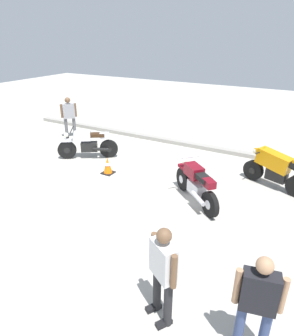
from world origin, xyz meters
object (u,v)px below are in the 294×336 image
person_in_gray_shirt (69,115)px  traffic_cone (108,166)px  person_in_black_shirt (257,302)px  motorcycle_orange_sportbike (276,168)px  person_in_white_shirt (163,270)px  motorcycle_maroon_cruiser (196,184)px  motorcycle_silver_cruiser (88,144)px

person_in_gray_shirt → traffic_cone: 4.14m
person_in_black_shirt → motorcycle_orange_sportbike: bearing=172.3°
person_in_white_shirt → traffic_cone: person_in_white_shirt is taller
person_in_gray_shirt → person_in_white_shirt: (7.31, -5.98, -0.04)m
motorcycle_maroon_cruiser → person_in_white_shirt: 3.65m
motorcycle_orange_sportbike → person_in_white_shirt: person_in_white_shirt is taller
motorcycle_maroon_cruiser → traffic_cone: size_ratio=3.13×
motorcycle_orange_sportbike → motorcycle_silver_cruiser: size_ratio=1.05×
motorcycle_silver_cruiser → person_in_gray_shirt: person_in_gray_shirt is taller
person_in_black_shirt → person_in_gray_shirt: bearing=-137.1°
person_in_gray_shirt → person_in_white_shirt: person_in_gray_shirt is taller
person_in_gray_shirt → person_in_white_shirt: 9.45m
motorcycle_maroon_cruiser → person_in_black_shirt: (2.11, -3.45, 0.40)m
motorcycle_maroon_cruiser → person_in_black_shirt: size_ratio=1.02×
person_in_white_shirt → motorcycle_orange_sportbike: bearing=-156.3°
motorcycle_silver_cruiser → motorcycle_maroon_cruiser: size_ratio=1.08×
motorcycle_orange_sportbike → person_in_white_shirt: size_ratio=1.15×
motorcycle_orange_sportbike → person_in_black_shirt: 5.35m
motorcycle_silver_cruiser → person_in_gray_shirt: size_ratio=1.06×
motorcycle_orange_sportbike → motorcycle_maroon_cruiser: size_ratio=1.14×
motorcycle_silver_cruiser → motorcycle_maroon_cruiser: 4.50m
motorcycle_orange_sportbike → person_in_black_shirt: size_ratio=1.16×
motorcycle_maroon_cruiser → person_in_white_shirt: person_in_white_shirt is taller
motorcycle_maroon_cruiser → traffic_cone: motorcycle_maroon_cruiser is taller
motorcycle_silver_cruiser → person_in_white_shirt: bearing=104.4°
person_in_black_shirt → traffic_cone: (-5.14, 3.76, -0.66)m
person_in_white_shirt → traffic_cone: (-3.84, 3.85, -0.67)m
motorcycle_orange_sportbike → person_in_gray_shirt: (-8.15, 0.57, 0.37)m
person_in_gray_shirt → traffic_cone: (3.47, -2.13, -0.71)m
traffic_cone → person_in_gray_shirt: bearing=148.4°
motorcycle_orange_sportbike → traffic_cone: size_ratio=3.56×
person_in_black_shirt → person_in_white_shirt: bearing=-98.6°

